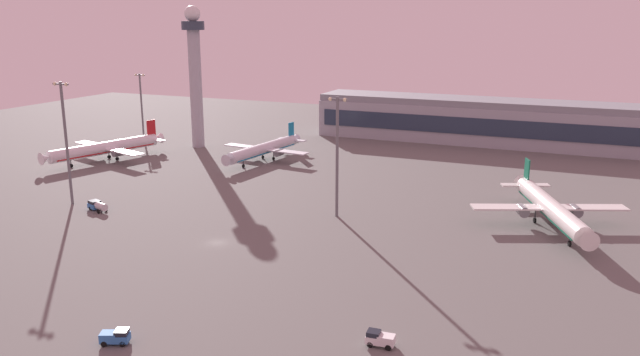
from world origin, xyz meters
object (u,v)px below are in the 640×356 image
at_px(airplane_far_stand, 107,148).
at_px(apron_light_east, 66,137).
at_px(control_tower, 195,68).
at_px(apron_light_west, 141,102).
at_px(airplane_near_gate, 550,208).
at_px(fuel_truck, 98,205).
at_px(maintenance_van, 380,339).
at_px(apron_light_central, 337,150).
at_px(airplane_taxiway_distant, 265,149).
at_px(baggage_tractor, 116,337).

xyz_separation_m(airplane_far_stand, apron_light_east, (26.50, -43.15, 13.12)).
bearing_deg(control_tower, apron_light_west, 170.02).
xyz_separation_m(airplane_near_gate, airplane_far_stand, (-139.22, 13.70, -0.07)).
height_order(fuel_truck, apron_light_east, apron_light_east).
bearing_deg(control_tower, maintenance_van, -46.66).
bearing_deg(apron_light_west, maintenance_van, -41.06).
height_order(maintenance_van, apron_light_west, apron_light_west).
bearing_deg(control_tower, airplane_near_gate, -20.04).
height_order(airplane_near_gate, fuel_truck, airplane_near_gate).
height_order(airplane_far_stand, fuel_truck, airplane_far_stand).
height_order(apron_light_west, apron_light_central, apron_light_central).
distance_m(airplane_far_stand, airplane_taxiway_distant, 52.15).
distance_m(control_tower, baggage_tractor, 148.06).
height_order(control_tower, apron_light_west, control_tower).
distance_m(control_tower, airplane_far_stand, 42.50).
height_order(airplane_taxiway_distant, fuel_truck, airplane_taxiway_distant).
distance_m(airplane_near_gate, airplane_taxiway_distant, 97.65).
distance_m(airplane_near_gate, apron_light_central, 50.04).
relative_size(control_tower, airplane_taxiway_distant, 1.23).
relative_size(airplane_far_stand, apron_light_central, 1.52).
distance_m(control_tower, airplane_near_gate, 134.96).
xyz_separation_m(airplane_near_gate, apron_light_east, (-112.72, -29.45, 13.05)).
bearing_deg(airplane_near_gate, baggage_tractor, 34.12).
distance_m(airplane_taxiway_distant, maintenance_van, 125.00).
distance_m(airplane_taxiway_distant, baggage_tractor, 122.01).
xyz_separation_m(airplane_near_gate, fuel_truck, (-102.70, -31.41, -3.01)).
height_order(airplane_near_gate, apron_light_east, apron_light_east).
distance_m(fuel_truck, baggage_tractor, 69.96).
relative_size(airplane_taxiway_distant, fuel_truck, 6.13).
relative_size(baggage_tractor, apron_light_central, 0.16).
relative_size(airplane_taxiway_distant, apron_light_central, 1.42).
relative_size(apron_light_central, apron_light_east, 0.92).
bearing_deg(apron_light_east, airplane_far_stand, 121.55).
bearing_deg(fuel_truck, airplane_taxiway_distant, 8.70).
bearing_deg(airplane_taxiway_distant, apron_light_central, 140.28).
bearing_deg(airplane_far_stand, fuel_truck, 145.46).
height_order(fuel_truck, maintenance_van, fuel_truck).
bearing_deg(airplane_taxiway_distant, control_tower, -11.55).
xyz_separation_m(control_tower, maintenance_van, (106.24, -112.59, -27.32)).
bearing_deg(apron_light_east, fuel_truck, -11.08).
relative_size(airplane_near_gate, baggage_tractor, 9.41).
bearing_deg(apron_light_central, apron_light_west, 149.46).
height_order(airplane_far_stand, apron_light_west, apron_light_west).
distance_m(airplane_near_gate, maintenance_van, 69.66).
bearing_deg(airplane_far_stand, maintenance_van, 162.67).
bearing_deg(airplane_far_stand, apron_light_east, 138.02).
xyz_separation_m(control_tower, baggage_tractor, (70.70, -127.19, -27.32)).
bearing_deg(baggage_tractor, apron_light_west, -166.68).
distance_m(airplane_far_stand, fuel_truck, 58.12).
relative_size(fuel_truck, baggage_tractor, 1.45).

